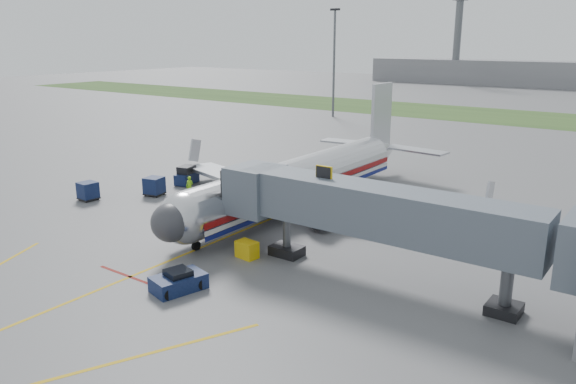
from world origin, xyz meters
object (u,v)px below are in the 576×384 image
Objects in this scene: baggage_tug at (187,176)px; belt_loader at (257,205)px; ramp_worker at (190,186)px; pushback_tug at (179,282)px; airliner at (300,179)px.

belt_loader reaches higher than baggage_tug.
belt_loader is (12.03, -3.03, -0.36)m from baggage_tug.
baggage_tug is at bearing 117.59° from ramp_worker.
pushback_tug is 1.17× the size of baggage_tug.
baggage_tug is 0.71× the size of belt_loader.
airliner reaches higher than belt_loader.
airliner is at bearing 0.17° from baggage_tug.
belt_loader is at bearing 112.48° from pushback_tug.
belt_loader is (-6.49, 15.68, -0.05)m from pushback_tug.
pushback_tug is 21.40m from ramp_worker.
airliner reaches higher than baggage_tug.
airliner is 11.74× the size of baggage_tug.
ramp_worker is (3.75, -3.24, 0.13)m from baggage_tug.
pushback_tug is at bearing -77.97° from airliner.
ramp_worker is at bearing 133.69° from pushback_tug.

